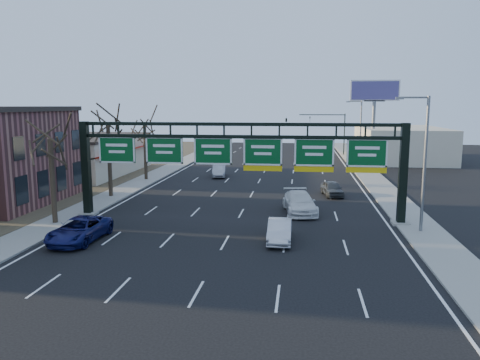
# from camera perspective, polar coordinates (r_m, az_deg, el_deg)

# --- Properties ---
(ground) EXTENTS (160.00, 160.00, 0.00)m
(ground) POSITION_cam_1_polar(r_m,az_deg,el_deg) (27.31, -2.54, -8.83)
(ground) COLOR black
(ground) RESTS_ON ground
(sidewalk_left) EXTENTS (3.00, 120.00, 0.12)m
(sidewalk_left) POSITION_cam_1_polar(r_m,az_deg,el_deg) (49.48, -13.21, -0.84)
(sidewalk_left) COLOR gray
(sidewalk_left) RESTS_ON ground
(sidewalk_right) EXTENTS (3.00, 120.00, 0.12)m
(sidewalk_right) POSITION_cam_1_polar(r_m,az_deg,el_deg) (47.08, 17.41, -1.52)
(sidewalk_right) COLOR gray
(sidewalk_right) RESTS_ON ground
(dirt_strip_left) EXTENTS (21.00, 120.00, 0.06)m
(dirt_strip_left) POSITION_cam_1_polar(r_m,az_deg,el_deg) (54.96, -25.21, -0.53)
(dirt_strip_left) COLOR #473D2B
(dirt_strip_left) RESTS_ON ground
(lane_markings) EXTENTS (21.60, 120.00, 0.01)m
(lane_markings) POSITION_cam_1_polar(r_m,az_deg,el_deg) (46.58, 1.70, -1.28)
(lane_markings) COLOR white
(lane_markings) RESTS_ON ground
(sign_gantry) EXTENTS (24.60, 1.20, 7.20)m
(sign_gantry) POSITION_cam_1_polar(r_m,az_deg,el_deg) (34.08, -0.01, 2.75)
(sign_gantry) COLOR black
(sign_gantry) RESTS_ON ground
(cream_strip) EXTENTS (10.90, 18.40, 4.70)m
(cream_strip) POSITION_cam_1_polar(r_m,az_deg,el_deg) (60.77, -18.00, 2.96)
(cream_strip) COLOR beige
(cream_strip) RESTS_ON ground
(building_right_distant) EXTENTS (12.00, 20.00, 5.00)m
(building_right_distant) POSITION_cam_1_polar(r_m,az_deg,el_deg) (77.38, 18.97, 4.25)
(building_right_distant) COLOR beige
(building_right_distant) RESTS_ON ground
(tree_gantry) EXTENTS (3.60, 3.60, 8.48)m
(tree_gantry) POSITION_cam_1_polar(r_m,az_deg,el_deg) (35.18, -22.26, 6.33)
(tree_gantry) COLOR #31241B
(tree_gantry) RESTS_ON sidewalk_left
(tree_mid) EXTENTS (3.60, 3.60, 9.24)m
(tree_mid) POSITION_cam_1_polar(r_m,az_deg,el_deg) (44.14, -15.87, 8.05)
(tree_mid) COLOR #31241B
(tree_mid) RESTS_ON sidewalk_left
(tree_far) EXTENTS (3.60, 3.60, 8.86)m
(tree_far) POSITION_cam_1_polar(r_m,az_deg,el_deg) (53.48, -11.61, 7.94)
(tree_far) COLOR #31241B
(tree_far) RESTS_ON sidewalk_left
(streetlight_near) EXTENTS (2.15, 0.22, 9.00)m
(streetlight_near) POSITION_cam_1_polar(r_m,az_deg,el_deg) (32.74, 21.42, 2.65)
(streetlight_near) COLOR slate
(streetlight_near) RESTS_ON sidewalk_right
(streetlight_far) EXTENTS (2.15, 0.22, 9.00)m
(streetlight_far) POSITION_cam_1_polar(r_m,az_deg,el_deg) (66.15, 14.37, 5.95)
(streetlight_far) COLOR slate
(streetlight_far) RESTS_ON sidewalk_right
(billboard_right) EXTENTS (7.00, 0.50, 12.00)m
(billboard_right) POSITION_cam_1_polar(r_m,az_deg,el_deg) (71.34, 16.07, 9.29)
(billboard_right) COLOR slate
(billboard_right) RESTS_ON ground
(traffic_signal_mast) EXTENTS (10.16, 0.54, 7.00)m
(traffic_signal_mast) POSITION_cam_1_polar(r_m,az_deg,el_deg) (80.65, 8.29, 6.95)
(traffic_signal_mast) COLOR black
(traffic_signal_mast) RESTS_ON ground
(car_blue_suv) EXTENTS (2.61, 5.35, 1.46)m
(car_blue_suv) POSITION_cam_1_polar(r_m,az_deg,el_deg) (30.97, -18.97, -5.75)
(car_blue_suv) COLOR #131653
(car_blue_suv) RESTS_ON ground
(car_silver_sedan) EXTENTS (1.50, 4.16, 1.37)m
(car_silver_sedan) POSITION_cam_1_polar(r_m,az_deg,el_deg) (29.34, 4.85, -6.19)
(car_silver_sedan) COLOR silver
(car_silver_sedan) RESTS_ON ground
(car_white_wagon) EXTENTS (3.11, 5.87, 1.62)m
(car_white_wagon) POSITION_cam_1_polar(r_m,az_deg,el_deg) (37.14, 7.28, -2.77)
(car_white_wagon) COLOR white
(car_white_wagon) RESTS_ON ground
(car_grey_far) EXTENTS (2.26, 4.22, 1.37)m
(car_grey_far) POSITION_cam_1_polar(r_m,az_deg,el_deg) (44.63, 11.16, -1.03)
(car_grey_far) COLOR #3F4244
(car_grey_far) RESTS_ON ground
(car_silver_distant) EXTENTS (2.07, 4.44, 1.41)m
(car_silver_distant) POSITION_cam_1_polar(r_m,az_deg,el_deg) (55.50, -2.56, 1.13)
(car_silver_distant) COLOR #9E9EA3
(car_silver_distant) RESTS_ON ground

